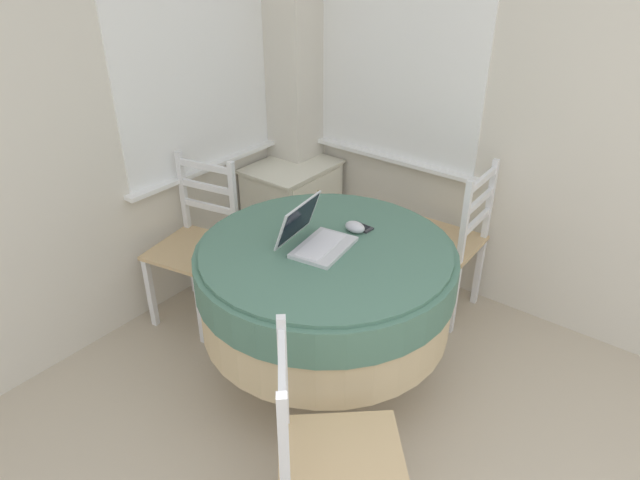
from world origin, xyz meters
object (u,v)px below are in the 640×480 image
computer_mouse (355,227)px  dining_chair_near_right_window (448,242)px  cell_phone (361,227)px  dining_chair_camera_near (328,459)px  dining_chair_near_back_window (197,245)px  round_dining_table (325,280)px  laptop (315,238)px  corner_cabinet (293,211)px

computer_mouse → dining_chair_near_right_window: dining_chair_near_right_window is taller
computer_mouse → cell_phone: (0.05, -0.00, -0.02)m
cell_phone → dining_chair_camera_near: bearing=-151.0°
dining_chair_near_back_window → round_dining_table: bearing=-89.6°
laptop → corner_cabinet: bearing=45.3°
laptop → dining_chair_near_back_window: laptop is taller
laptop → dining_chair_camera_near: 0.99m
round_dining_table → dining_chair_near_back_window: dining_chair_near_back_window is taller
cell_phone → dining_chair_camera_near: size_ratio=0.12×
dining_chair_near_back_window → dining_chair_camera_near: (-0.72, -1.49, 0.00)m
laptop → corner_cabinet: 1.34m
cell_phone → computer_mouse: bearing=180.0°
laptop → computer_mouse: 0.24m
computer_mouse → dining_chair_camera_near: 1.12m
round_dining_table → dining_chair_near_back_window: (-0.01, 0.92, -0.13)m
laptop → dining_chair_camera_near: laptop is taller
dining_chair_near_back_window → corner_cabinet: size_ratio=1.42×
cell_phone → dining_chair_near_back_window: size_ratio=0.12×
cell_phone → dining_chair_camera_near: dining_chair_camera_near is taller
cell_phone → dining_chair_camera_near: (-0.97, -0.54, -0.32)m
laptop → computer_mouse: (0.23, -0.07, -0.02)m
computer_mouse → corner_cabinet: bearing=55.7°
laptop → dining_chair_near_back_window: bearing=88.7°
cell_phone → corner_cabinet: cell_phone is taller
laptop → dining_chair_camera_near: size_ratio=0.36×
cell_phone → dining_chair_near_right_window: (0.65, -0.18, -0.32)m
laptop → computer_mouse: bearing=-16.4°
dining_chair_camera_near → dining_chair_near_right_window: bearing=12.6°
round_dining_table → cell_phone: 0.32m
dining_chair_near_right_window → round_dining_table: bearing=167.5°
laptop → cell_phone: bearing=-13.5°
computer_mouse → dining_chair_near_back_window: dining_chair_near_back_window is taller
dining_chair_camera_near → computer_mouse: bearing=30.4°
computer_mouse → dining_chair_near_back_window: bearing=102.3°
round_dining_table → corner_cabinet: (0.85, 0.93, -0.26)m
round_dining_table → cell_phone: bearing=-5.3°
cell_phone → dining_chair_near_back_window: 1.03m
cell_phone → dining_chair_near_right_window: size_ratio=0.12×
laptop → dining_chair_near_right_window: (0.93, -0.24, -0.36)m
computer_mouse → dining_chair_camera_near: (-0.92, -0.54, -0.34)m
laptop → corner_cabinet: (0.88, 0.89, -0.49)m
dining_chair_near_right_window → dining_chair_camera_near: bearing=-167.4°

